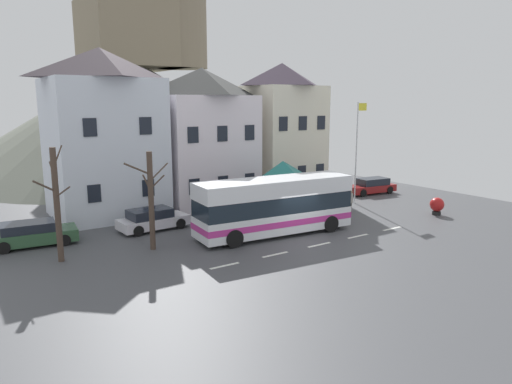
% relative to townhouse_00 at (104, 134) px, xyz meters
% --- Properties ---
extents(ground_plane, '(40.00, 60.00, 0.07)m').
position_rel_townhouse_00_xyz_m(ground_plane, '(7.43, -12.18, -5.64)').
color(ground_plane, '#48494D').
extents(townhouse_00, '(6.92, 6.43, 11.22)m').
position_rel_townhouse_00_xyz_m(townhouse_00, '(0.00, 0.00, 0.00)').
color(townhouse_00, silver).
rests_on(townhouse_00, ground_plane).
extents(townhouse_01, '(6.89, 5.89, 10.20)m').
position_rel_townhouse_00_xyz_m(townhouse_01, '(7.36, -0.27, -0.51)').
color(townhouse_01, white).
rests_on(townhouse_01, ground_plane).
extents(townhouse_02, '(5.79, 5.55, 10.85)m').
position_rel_townhouse_00_xyz_m(townhouse_02, '(14.68, -0.44, -0.19)').
color(townhouse_02, silver).
rests_on(townhouse_02, ground_plane).
extents(hilltop_castle, '(41.87, 41.87, 19.94)m').
position_rel_townhouse_00_xyz_m(hilltop_castle, '(10.23, 21.97, 1.09)').
color(hilltop_castle, slate).
rests_on(hilltop_castle, ground_plane).
extents(transit_bus, '(9.75, 3.34, 3.34)m').
position_rel_townhouse_00_xyz_m(transit_bus, '(6.64, -10.44, -3.93)').
color(transit_bus, white).
rests_on(transit_bus, ground_plane).
extents(bus_shelter, '(3.60, 3.60, 3.76)m').
position_rel_townhouse_00_xyz_m(bus_shelter, '(10.04, -6.75, -2.55)').
color(bus_shelter, '#473D33').
rests_on(bus_shelter, ground_plane).
extents(parked_car_00, '(4.58, 2.26, 1.32)m').
position_rel_townhouse_00_xyz_m(parked_car_00, '(20.99, -4.84, -4.96)').
color(parked_car_00, maroon).
rests_on(parked_car_00, ground_plane).
extents(parked_car_01, '(4.62, 2.37, 1.32)m').
position_rel_townhouse_00_xyz_m(parked_car_01, '(-5.60, -4.83, -4.96)').
color(parked_car_01, '#2F5436').
rests_on(parked_car_01, ground_plane).
extents(parked_car_02, '(4.59, 2.23, 1.19)m').
position_rel_townhouse_00_xyz_m(parked_car_02, '(14.70, -4.85, -5.02)').
color(parked_car_02, '#2A5238').
rests_on(parked_car_02, ground_plane).
extents(parked_car_03, '(4.32, 2.16, 1.32)m').
position_rel_townhouse_00_xyz_m(parked_car_03, '(1.06, -5.39, -4.97)').
color(parked_car_03, silver).
rests_on(parked_car_03, ground_plane).
extents(pedestrian_00, '(0.30, 0.36, 1.49)m').
position_rel_townhouse_00_xyz_m(pedestrian_00, '(13.71, -8.24, -4.85)').
color(pedestrian_00, '#38332D').
rests_on(pedestrian_00, ground_plane).
extents(pedestrian_01, '(0.33, 0.33, 1.65)m').
position_rel_townhouse_00_xyz_m(pedestrian_01, '(14.31, -9.03, -4.66)').
color(pedestrian_01, '#38332D').
rests_on(pedestrian_01, ground_plane).
extents(public_bench, '(1.62, 0.48, 0.87)m').
position_rel_townhouse_00_xyz_m(public_bench, '(10.38, -4.86, -5.14)').
color(public_bench, '#33473D').
rests_on(public_bench, ground_plane).
extents(flagpole, '(0.95, 0.10, 7.71)m').
position_rel_townhouse_00_xyz_m(flagpole, '(17.05, -6.85, -1.18)').
color(flagpole, silver).
rests_on(flagpole, ground_plane).
extents(harbour_buoy, '(0.97, 0.97, 1.22)m').
position_rel_townhouse_00_xyz_m(harbour_buoy, '(18.88, -12.80, -4.93)').
color(harbour_buoy, black).
rests_on(harbour_buoy, ground_plane).
extents(bare_tree_00, '(1.63, 2.01, 5.67)m').
position_rel_townhouse_00_xyz_m(bare_tree_00, '(-4.90, -8.42, -2.72)').
color(bare_tree_00, '#47382D').
rests_on(bare_tree_00, ground_plane).
extents(bare_tree_01, '(2.59, 1.03, 5.21)m').
position_rel_townhouse_00_xyz_m(bare_tree_01, '(-0.41, -9.11, -2.90)').
color(bare_tree_01, '#47382D').
rests_on(bare_tree_01, ground_plane).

